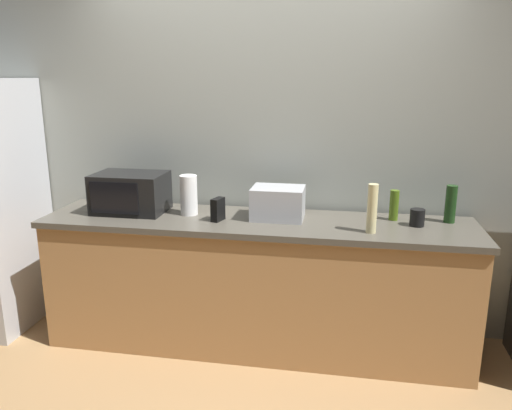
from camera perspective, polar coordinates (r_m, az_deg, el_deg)
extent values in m
plane|color=#A87F51|center=(3.32, -1.30, -18.75)|extent=(8.00, 8.00, 0.00)
cube|color=#9EA399|center=(3.60, 1.17, 7.02)|extent=(6.40, 0.10, 2.70)
cube|color=#B27F4C|center=(3.46, 0.00, -9.18)|extent=(2.80, 0.60, 0.86)
cube|color=#514C42|center=(3.30, 0.00, -2.01)|extent=(2.84, 0.64, 0.04)
cube|color=black|center=(3.57, -14.03, 1.38)|extent=(0.48, 0.34, 0.27)
cube|color=black|center=(3.43, -15.81, 0.75)|extent=(0.34, 0.01, 0.21)
cube|color=#B7BABF|center=(3.31, 2.50, 0.24)|extent=(0.34, 0.26, 0.21)
cylinder|color=white|center=(3.42, -7.64, 1.13)|extent=(0.12, 0.12, 0.27)
cube|color=black|center=(3.27, -4.35, -0.51)|extent=(0.08, 0.12, 0.15)
cylinder|color=#4C6B19|center=(3.39, 15.39, -0.02)|extent=(0.06, 0.06, 0.20)
cylinder|color=beige|center=(3.07, 13.04, -0.40)|extent=(0.06, 0.06, 0.30)
cylinder|color=#1E3F19|center=(3.44, 21.21, 0.10)|extent=(0.07, 0.07, 0.24)
cylinder|color=black|center=(3.31, 17.82, -1.36)|extent=(0.09, 0.09, 0.11)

